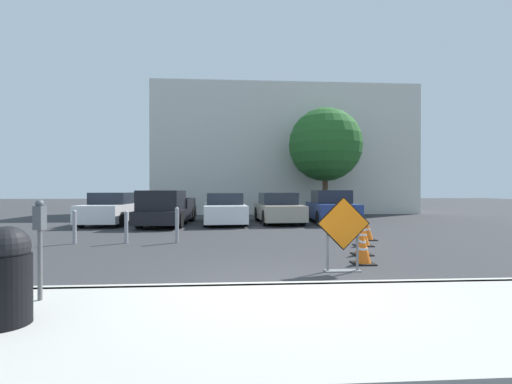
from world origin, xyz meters
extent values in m
plane|color=#333335|center=(0.00, 10.00, 0.00)|extent=(96.00, 96.00, 0.00)
cube|color=#ADAAA3|center=(0.00, -1.42, 0.07)|extent=(29.59, 2.84, 0.14)
cube|color=#ADAAA3|center=(0.00, 0.00, 0.07)|extent=(29.59, 0.20, 0.14)
cube|color=black|center=(1.67, 1.25, 0.96)|extent=(1.07, 0.02, 1.07)
cube|color=orange|center=(1.67, 1.23, 0.96)|extent=(1.01, 0.02, 1.01)
cube|color=slate|center=(1.67, 1.29, 0.01)|extent=(0.73, 0.20, 0.02)
cube|color=slate|center=(1.37, 1.29, 0.48)|extent=(0.04, 0.04, 0.96)
cube|color=slate|center=(1.97, 1.29, 0.48)|extent=(0.04, 0.04, 0.96)
cube|color=black|center=(2.34, 1.93, 0.01)|extent=(0.46, 0.46, 0.03)
cone|color=orange|center=(2.34, 1.93, 0.34)|extent=(0.34, 0.34, 0.63)
cylinder|color=white|center=(2.34, 1.93, 0.48)|extent=(0.11, 0.11, 0.06)
cylinder|color=white|center=(2.34, 1.93, 0.33)|extent=(0.19, 0.19, 0.06)
cube|color=black|center=(2.71, 2.97, 0.01)|extent=(0.46, 0.46, 0.03)
cone|color=orange|center=(2.71, 2.97, 0.36)|extent=(0.34, 0.34, 0.65)
cylinder|color=white|center=(2.71, 2.97, 0.50)|extent=(0.11, 0.11, 0.06)
cylinder|color=white|center=(2.71, 2.97, 0.34)|extent=(0.19, 0.19, 0.06)
cube|color=black|center=(3.25, 4.29, 0.01)|extent=(0.49, 0.49, 0.03)
cone|color=orange|center=(3.25, 4.29, 0.33)|extent=(0.36, 0.36, 0.60)
cylinder|color=white|center=(3.25, 4.29, 0.46)|extent=(0.11, 0.11, 0.05)
cylinder|color=white|center=(3.25, 4.29, 0.32)|extent=(0.20, 0.20, 0.05)
cube|color=black|center=(3.81, 5.44, 0.01)|extent=(0.54, 0.54, 0.03)
cone|color=orange|center=(3.81, 5.44, 0.36)|extent=(0.40, 0.40, 0.65)
cylinder|color=white|center=(3.81, 5.44, 0.50)|extent=(0.12, 0.12, 0.06)
cylinder|color=white|center=(3.81, 5.44, 0.34)|extent=(0.22, 0.22, 0.06)
cube|color=white|center=(-6.23, 11.07, 0.57)|extent=(1.97, 4.15, 0.78)
cube|color=#1E232D|center=(-6.22, 11.17, 1.23)|extent=(1.67, 1.94, 0.54)
cylinder|color=black|center=(-5.44, 9.77, 0.34)|extent=(0.23, 0.69, 0.68)
cylinder|color=black|center=(-7.11, 9.83, 0.34)|extent=(0.23, 0.69, 0.68)
cylinder|color=black|center=(-5.34, 12.30, 0.34)|extent=(0.23, 0.69, 0.68)
cylinder|color=black|center=(-7.02, 12.36, 0.34)|extent=(0.23, 0.69, 0.68)
cube|color=black|center=(-3.59, 10.87, 0.48)|extent=(2.08, 5.26, 0.55)
cube|color=black|center=(-3.64, 9.71, 1.18)|extent=(1.80, 2.15, 0.85)
cube|color=black|center=(-3.50, 13.10, 0.98)|extent=(1.77, 0.17, 0.45)
cube|color=black|center=(-2.67, 11.87, 0.98)|extent=(0.20, 2.49, 0.45)
cube|color=black|center=(-4.43, 11.95, 0.98)|extent=(0.20, 2.49, 0.45)
cylinder|color=black|center=(-2.80, 9.28, 0.37)|extent=(0.27, 0.75, 0.74)
cylinder|color=black|center=(-4.52, 9.35, 0.37)|extent=(0.27, 0.75, 0.74)
cylinder|color=black|center=(-2.67, 12.39, 0.37)|extent=(0.27, 0.75, 0.74)
cylinder|color=black|center=(-4.39, 12.46, 0.37)|extent=(0.27, 0.75, 0.74)
cube|color=white|center=(-0.96, 11.16, 0.55)|extent=(2.18, 4.66, 0.76)
cube|color=#1E232D|center=(-0.97, 11.28, 1.20)|extent=(1.79, 2.20, 0.54)
cylinder|color=black|center=(-0.01, 9.81, 0.30)|extent=(0.24, 0.61, 0.60)
cylinder|color=black|center=(-1.74, 9.70, 0.30)|extent=(0.24, 0.61, 0.60)
cylinder|color=black|center=(-0.19, 12.63, 0.30)|extent=(0.24, 0.61, 0.60)
cylinder|color=black|center=(-1.92, 12.51, 0.30)|extent=(0.24, 0.61, 0.60)
cube|color=#A39984|center=(1.67, 11.30, 0.55)|extent=(2.16, 4.34, 0.71)
cube|color=#1E232D|center=(1.66, 11.41, 1.20)|extent=(1.78, 2.05, 0.57)
cylinder|color=black|center=(2.62, 10.05, 0.36)|extent=(0.25, 0.73, 0.72)
cylinder|color=black|center=(0.89, 9.94, 0.36)|extent=(0.25, 0.73, 0.72)
cylinder|color=black|center=(2.45, 12.67, 0.36)|extent=(0.25, 0.73, 0.72)
cylinder|color=black|center=(0.72, 12.56, 0.36)|extent=(0.25, 0.73, 0.72)
cube|color=navy|center=(4.30, 11.19, 0.58)|extent=(2.08, 4.18, 0.78)
cube|color=#1E232D|center=(4.30, 11.29, 1.29)|extent=(1.75, 1.96, 0.64)
cylinder|color=black|center=(5.11, 9.88, 0.34)|extent=(0.23, 0.70, 0.69)
cylinder|color=black|center=(3.37, 9.96, 0.34)|extent=(0.23, 0.70, 0.69)
cylinder|color=black|center=(5.23, 12.41, 0.34)|extent=(0.23, 0.70, 0.69)
cylinder|color=black|center=(3.49, 12.50, 0.34)|extent=(0.23, 0.70, 0.69)
cylinder|color=black|center=(-3.01, -1.48, 0.53)|extent=(0.50, 0.50, 0.77)
sphere|color=black|center=(-3.01, -1.48, 1.00)|extent=(0.47, 0.47, 0.47)
cylinder|color=gray|center=(-2.25, 5.21, 0.52)|extent=(0.11, 0.11, 1.04)
sphere|color=gray|center=(-2.25, 5.21, 1.04)|extent=(0.12, 0.12, 0.12)
cylinder|color=gray|center=(-3.78, 5.21, 0.47)|extent=(0.11, 0.11, 0.94)
sphere|color=gray|center=(-3.78, 5.21, 0.94)|extent=(0.12, 0.12, 0.12)
cylinder|color=gray|center=(-5.30, 5.21, 0.48)|extent=(0.11, 0.11, 0.97)
sphere|color=gray|center=(-5.30, 5.21, 0.97)|extent=(0.12, 0.12, 0.12)
cylinder|color=#59595B|center=(-3.12, -0.62, 0.62)|extent=(0.06, 0.06, 0.96)
cube|color=#474C51|center=(-3.12, -0.62, 1.26)|extent=(0.11, 0.15, 0.32)
sphere|color=#474C51|center=(-3.12, -0.62, 1.45)|extent=(0.11, 0.11, 0.11)
cube|color=beige|center=(3.07, 19.37, 4.39)|extent=(17.99, 5.00, 8.77)
cylinder|color=#513823|center=(4.99, 14.90, 1.35)|extent=(0.32, 0.32, 2.70)
sphere|color=#235B23|center=(4.99, 14.90, 4.35)|extent=(4.40, 4.40, 4.40)
camera|label=1|loc=(-0.49, -5.41, 1.64)|focal=24.00mm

